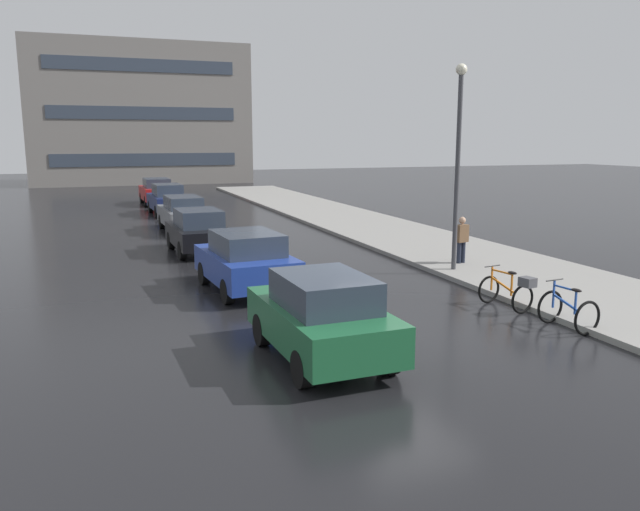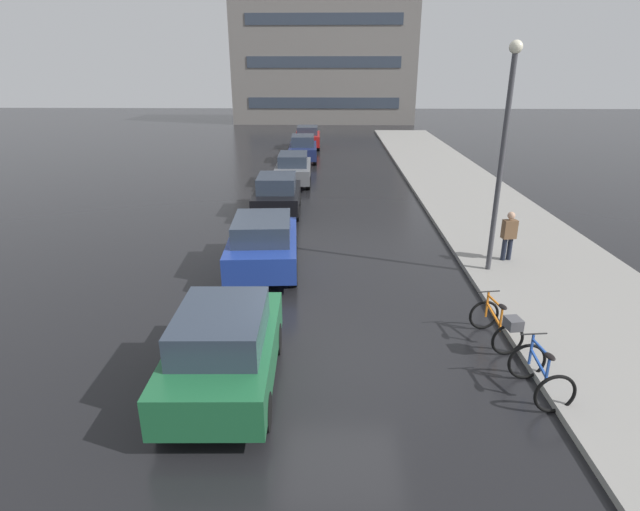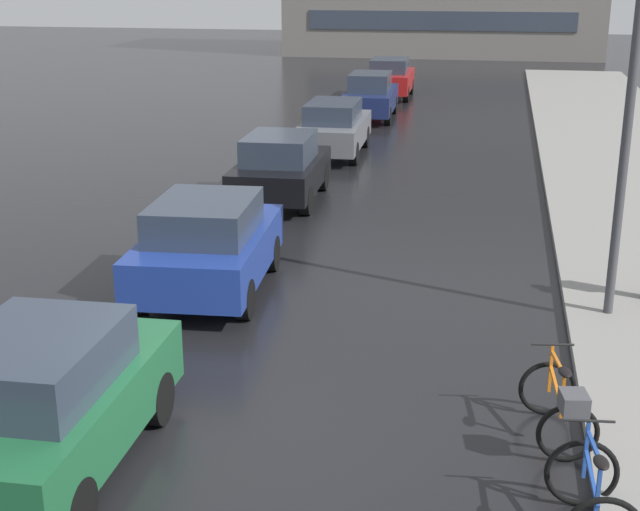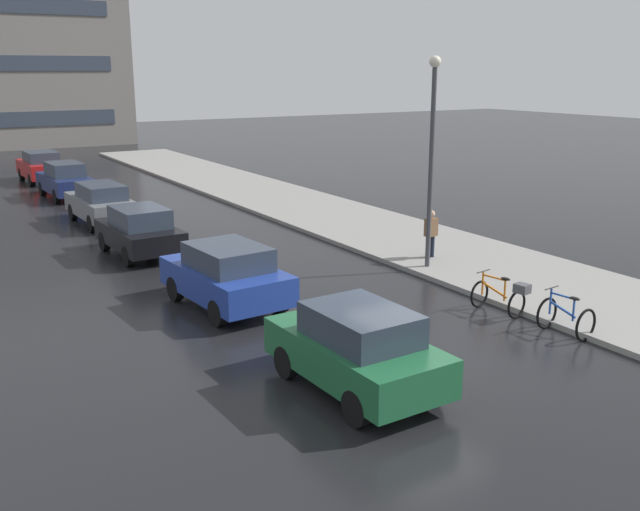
% 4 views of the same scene
% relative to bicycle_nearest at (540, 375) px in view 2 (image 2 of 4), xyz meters
% --- Properties ---
extents(ground_plane, '(140.00, 140.00, 0.00)m').
position_rel_bicycle_nearest_xyz_m(ground_plane, '(-3.48, 0.75, -0.41)').
color(ground_plane, black).
extents(sidewalk_kerb, '(4.80, 60.00, 0.14)m').
position_rel_bicycle_nearest_xyz_m(sidewalk_kerb, '(2.52, 10.75, -0.34)').
color(sidewalk_kerb, gray).
rests_on(sidewalk_kerb, ground).
extents(bicycle_nearest, '(0.86, 1.14, 1.02)m').
position_rel_bicycle_nearest_xyz_m(bicycle_nearest, '(0.00, 0.00, 0.00)').
color(bicycle_nearest, black).
rests_on(bicycle_nearest, ground).
extents(bicycle_second, '(0.87, 1.47, 0.98)m').
position_rel_bicycle_nearest_xyz_m(bicycle_second, '(-0.20, 1.73, 0.08)').
color(bicycle_second, black).
rests_on(bicycle_second, ground).
extents(car_green, '(1.92, 3.80, 1.63)m').
position_rel_bicycle_nearest_xyz_m(car_green, '(-5.63, 0.07, 0.42)').
color(car_green, '#1E6038').
rests_on(car_green, ground).
extents(car_blue, '(2.18, 3.93, 1.61)m').
position_rel_bicycle_nearest_xyz_m(car_blue, '(-5.71, 5.78, 0.42)').
color(car_blue, navy).
rests_on(car_blue, ground).
extents(car_black, '(1.93, 3.83, 1.58)m').
position_rel_bicycle_nearest_xyz_m(car_black, '(-5.97, 11.96, 0.39)').
color(car_black, black).
rests_on(car_black, ground).
extents(car_grey, '(1.85, 4.29, 1.57)m').
position_rel_bicycle_nearest_xyz_m(car_grey, '(-5.75, 17.49, 0.40)').
color(car_grey, slate).
rests_on(car_grey, ground).
extents(car_navy, '(1.86, 4.30, 1.65)m').
position_rel_bicycle_nearest_xyz_m(car_navy, '(-5.66, 24.18, 0.42)').
color(car_navy, navy).
rests_on(car_navy, ground).
extents(car_red, '(1.90, 4.09, 1.63)m').
position_rel_bicycle_nearest_xyz_m(car_red, '(-5.67, 29.80, 0.42)').
color(car_red, '#AD1919').
rests_on(car_red, ground).
extents(pedestrian, '(0.44, 0.31, 1.62)m').
position_rel_bicycle_nearest_xyz_m(pedestrian, '(1.48, 6.49, 0.50)').
color(pedestrian, '#1E2333').
rests_on(pedestrian, ground).
extents(streetlamp, '(0.33, 0.33, 6.18)m').
position_rel_bicycle_nearest_xyz_m(streetlamp, '(0.74, 5.73, 3.27)').
color(streetlamp, '#424247').
rests_on(streetlamp, ground).
extents(building_facade_main, '(19.14, 7.87, 12.44)m').
position_rel_bicycle_nearest_xyz_m(building_facade_main, '(-4.84, 50.49, 5.81)').
color(building_facade_main, gray).
rests_on(building_facade_main, ground).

